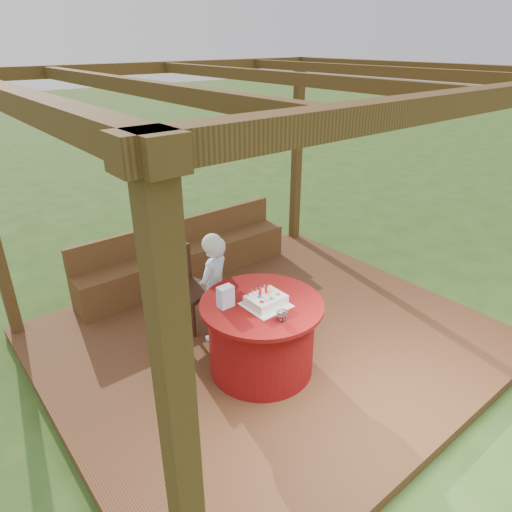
{
  "coord_description": "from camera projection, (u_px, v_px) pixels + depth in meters",
  "views": [
    {
      "loc": [
        -2.74,
        -3.12,
        3.07
      ],
      "look_at": [
        0.0,
        0.25,
        1.0
      ],
      "focal_mm": 32.0,
      "sensor_mm": 36.0,
      "label": 1
    }
  ],
  "objects": [
    {
      "name": "ground",
      "position": [
        270.0,
        345.0,
        5.07
      ],
      "size": [
        60.0,
        60.0,
        0.0
      ],
      "primitive_type": "plane",
      "color": "#2E4F1A",
      "rests_on": "ground"
    },
    {
      "name": "deck",
      "position": [
        270.0,
        340.0,
        5.04
      ],
      "size": [
        4.5,
        4.0,
        0.12
      ],
      "primitive_type": "cube",
      "color": "brown",
      "rests_on": "ground"
    },
    {
      "name": "pergola",
      "position": [
        274.0,
        122.0,
        4.03
      ],
      "size": [
        4.5,
        4.0,
        2.72
      ],
      "color": "brown",
      "rests_on": "deck"
    },
    {
      "name": "bench",
      "position": [
        187.0,
        261.0,
        6.1
      ],
      "size": [
        3.0,
        0.42,
        0.8
      ],
      "color": "brown",
      "rests_on": "deck"
    },
    {
      "name": "table",
      "position": [
        261.0,
        335.0,
        4.37
      ],
      "size": [
        1.16,
        1.16,
        0.75
      ],
      "color": "maroon",
      "rests_on": "deck"
    },
    {
      "name": "chair",
      "position": [
        186.0,
        284.0,
        5.05
      ],
      "size": [
        0.54,
        0.54,
        0.89
      ],
      "color": "#3C1F13",
      "rests_on": "deck"
    },
    {
      "name": "elderly_woman",
      "position": [
        214.0,
        287.0,
        4.76
      ],
      "size": [
        0.5,
        0.43,
        1.21
      ],
      "color": "#ABE0FF",
      "rests_on": "deck"
    },
    {
      "name": "birthday_cake",
      "position": [
        266.0,
        300.0,
        4.15
      ],
      "size": [
        0.38,
        0.38,
        0.17
      ],
      "color": "white",
      "rests_on": "table"
    },
    {
      "name": "gift_bag",
      "position": [
        226.0,
        297.0,
        4.11
      ],
      "size": [
        0.14,
        0.09,
        0.2
      ],
      "primitive_type": "cube",
      "rotation": [
        0.0,
        0.0,
        0.01
      ],
      "color": "#EF9AD5",
      "rests_on": "table"
    },
    {
      "name": "drinking_glass",
      "position": [
        282.0,
        316.0,
        3.92
      ],
      "size": [
        0.13,
        0.13,
        0.09
      ],
      "primitive_type": "imported",
      "rotation": [
        0.0,
        0.0,
        -0.43
      ],
      "color": "white",
      "rests_on": "table"
    }
  ]
}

